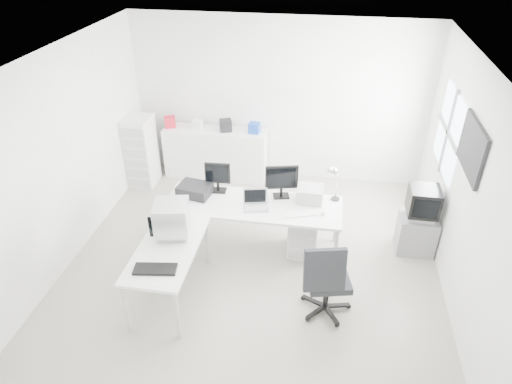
% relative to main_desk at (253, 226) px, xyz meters
% --- Properties ---
extents(floor, '(5.00, 5.00, 0.01)m').
position_rel_main_desk_xyz_m(floor, '(0.05, -0.29, -0.38)').
color(floor, '#BBB8A8').
rests_on(floor, ground).
extents(ceiling, '(5.00, 5.00, 0.01)m').
position_rel_main_desk_xyz_m(ceiling, '(0.05, -0.29, 2.42)').
color(ceiling, white).
rests_on(ceiling, back_wall).
extents(back_wall, '(5.00, 0.02, 2.80)m').
position_rel_main_desk_xyz_m(back_wall, '(0.05, 2.21, 1.02)').
color(back_wall, silver).
rests_on(back_wall, floor).
extents(left_wall, '(0.02, 5.00, 2.80)m').
position_rel_main_desk_xyz_m(left_wall, '(-2.45, -0.29, 1.02)').
color(left_wall, silver).
rests_on(left_wall, floor).
extents(right_wall, '(0.02, 5.00, 2.80)m').
position_rel_main_desk_xyz_m(right_wall, '(2.55, -0.29, 1.02)').
color(right_wall, silver).
rests_on(right_wall, floor).
extents(window, '(0.02, 1.20, 1.10)m').
position_rel_main_desk_xyz_m(window, '(2.53, 0.91, 1.23)').
color(window, white).
rests_on(window, right_wall).
extents(wall_picture, '(0.04, 0.90, 0.60)m').
position_rel_main_desk_xyz_m(wall_picture, '(2.52, -0.19, 1.52)').
color(wall_picture, black).
rests_on(wall_picture, right_wall).
extents(main_desk, '(2.40, 0.80, 0.75)m').
position_rel_main_desk_xyz_m(main_desk, '(0.00, 0.00, 0.00)').
color(main_desk, white).
rests_on(main_desk, floor).
extents(side_desk, '(0.70, 1.40, 0.75)m').
position_rel_main_desk_xyz_m(side_desk, '(-0.85, -1.10, 0.00)').
color(side_desk, white).
rests_on(side_desk, floor).
extents(drawer_pedestal, '(0.40, 0.50, 0.60)m').
position_rel_main_desk_xyz_m(drawer_pedestal, '(0.70, 0.05, -0.08)').
color(drawer_pedestal, white).
rests_on(drawer_pedestal, floor).
extents(inkjet_printer, '(0.49, 0.41, 0.16)m').
position_rel_main_desk_xyz_m(inkjet_printer, '(-0.85, 0.10, 0.45)').
color(inkjet_printer, black).
rests_on(inkjet_printer, main_desk).
extents(lcd_monitor_small, '(0.37, 0.22, 0.45)m').
position_rel_main_desk_xyz_m(lcd_monitor_small, '(-0.55, 0.25, 0.60)').
color(lcd_monitor_small, black).
rests_on(lcd_monitor_small, main_desk).
extents(lcd_monitor_large, '(0.48, 0.28, 0.47)m').
position_rel_main_desk_xyz_m(lcd_monitor_large, '(0.35, 0.25, 0.61)').
color(lcd_monitor_large, black).
rests_on(lcd_monitor_large, main_desk).
extents(laptop, '(0.37, 0.38, 0.21)m').
position_rel_main_desk_xyz_m(laptop, '(0.05, -0.10, 0.48)').
color(laptop, '#B7B7BA').
rests_on(laptop, main_desk).
extents(white_keyboard, '(0.41, 0.25, 0.02)m').
position_rel_main_desk_xyz_m(white_keyboard, '(0.65, -0.15, 0.38)').
color(white_keyboard, white).
rests_on(white_keyboard, main_desk).
extents(white_mouse, '(0.06, 0.06, 0.06)m').
position_rel_main_desk_xyz_m(white_mouse, '(0.95, -0.10, 0.41)').
color(white_mouse, white).
rests_on(white_mouse, main_desk).
extents(laser_printer, '(0.36, 0.31, 0.20)m').
position_rel_main_desk_xyz_m(laser_printer, '(0.75, 0.22, 0.48)').
color(laser_printer, '#ADADAD').
rests_on(laser_printer, main_desk).
extents(desk_lamp, '(0.14, 0.14, 0.43)m').
position_rel_main_desk_xyz_m(desk_lamp, '(1.10, 0.30, 0.59)').
color(desk_lamp, silver).
rests_on(desk_lamp, main_desk).
extents(crt_monitor, '(0.45, 0.45, 0.44)m').
position_rel_main_desk_xyz_m(crt_monitor, '(-0.85, -0.85, 0.60)').
color(crt_monitor, '#B7B7BA').
rests_on(crt_monitor, side_desk).
extents(black_keyboard, '(0.50, 0.26, 0.03)m').
position_rel_main_desk_xyz_m(black_keyboard, '(-0.85, -1.50, 0.39)').
color(black_keyboard, black).
rests_on(black_keyboard, side_desk).
extents(office_chair, '(0.76, 0.76, 1.10)m').
position_rel_main_desk_xyz_m(office_chair, '(1.07, -1.04, 0.17)').
color(office_chair, '#282B2E').
rests_on(office_chair, floor).
extents(tv_cabinet, '(0.51, 0.42, 0.56)m').
position_rel_main_desk_xyz_m(tv_cabinet, '(2.27, 0.33, -0.10)').
color(tv_cabinet, slate).
rests_on(tv_cabinet, floor).
extents(crt_tv, '(0.50, 0.48, 0.45)m').
position_rel_main_desk_xyz_m(crt_tv, '(2.27, 0.33, 0.41)').
color(crt_tv, black).
rests_on(crt_tv, tv_cabinet).
extents(sideboard, '(1.81, 0.45, 0.90)m').
position_rel_main_desk_xyz_m(sideboard, '(-1.02, 1.95, 0.08)').
color(sideboard, white).
rests_on(sideboard, floor).
extents(clutter_box_a, '(0.24, 0.23, 0.19)m').
position_rel_main_desk_xyz_m(clutter_box_a, '(-1.82, 1.95, 0.62)').
color(clutter_box_a, red).
rests_on(clutter_box_a, sideboard).
extents(clutter_box_b, '(0.18, 0.16, 0.16)m').
position_rel_main_desk_xyz_m(clutter_box_b, '(-1.32, 1.95, 0.61)').
color(clutter_box_b, white).
rests_on(clutter_box_b, sideboard).
extents(clutter_box_c, '(0.25, 0.24, 0.20)m').
position_rel_main_desk_xyz_m(clutter_box_c, '(-0.82, 1.95, 0.63)').
color(clutter_box_c, black).
rests_on(clutter_box_c, sideboard).
extents(clutter_box_d, '(0.20, 0.18, 0.18)m').
position_rel_main_desk_xyz_m(clutter_box_d, '(-0.32, 1.95, 0.62)').
color(clutter_box_d, '#1841AE').
rests_on(clutter_box_d, sideboard).
extents(clutter_bottle, '(0.07, 0.07, 0.22)m').
position_rel_main_desk_xyz_m(clutter_bottle, '(-2.12, 1.99, 0.64)').
color(clutter_bottle, white).
rests_on(clutter_bottle, sideboard).
extents(filing_cabinet, '(0.43, 0.51, 1.23)m').
position_rel_main_desk_xyz_m(filing_cabinet, '(-2.23, 1.51, 0.24)').
color(filing_cabinet, white).
rests_on(filing_cabinet, floor).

